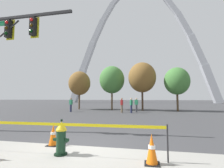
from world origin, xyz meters
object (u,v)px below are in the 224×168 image
fire_hydrant (61,138)px  pedestrian_walking_right (136,105)px  pedestrian_standing_center (71,105)px  monument_arch (139,48)px  pedestrian_walking_left (131,105)px  traffic_cone_by_hydrant (53,135)px  pedestrian_near_trees (122,105)px  traffic_cone_curb_edge (152,149)px  traffic_signal_gantry (3,48)px

fire_hydrant → pedestrian_walking_right: size_ratio=0.62×
pedestrian_standing_center → pedestrian_walking_right: size_ratio=1.00×
monument_arch → pedestrian_walking_left: monument_arch is taller
traffic_cone_by_hydrant → pedestrian_near_trees: bearing=87.8°
pedestrian_walking_right → pedestrian_near_trees: (-1.50, -1.14, 0.00)m
fire_hydrant → pedestrian_near_trees: 13.48m
monument_arch → pedestrian_walking_right: bearing=-88.4°
traffic_cone_curb_edge → pedestrian_walking_left: (-1.68, 13.56, 0.46)m
fire_hydrant → pedestrian_near_trees: (-0.22, 13.47, 0.35)m
fire_hydrant → pedestrian_walking_right: bearing=85.0°
traffic_cone_curb_edge → pedestrian_walking_right: (-1.21, 14.78, 0.46)m
pedestrian_near_trees → traffic_cone_curb_edge: bearing=-78.8°
pedestrian_near_trees → monument_arch: bearing=89.2°
pedestrian_standing_center → pedestrian_near_trees: bearing=-0.0°
traffic_signal_gantry → pedestrian_standing_center: size_ratio=3.77×
fire_hydrant → traffic_cone_curb_edge: (2.49, -0.17, -0.11)m
fire_hydrant → monument_arch: (0.30, 50.81, 17.86)m
fire_hydrant → traffic_cone_curb_edge: 2.50m
monument_arch → pedestrian_near_trees: bearing=-90.8°
traffic_signal_gantry → pedestrian_walking_left: size_ratio=3.77×
traffic_signal_gantry → pedestrian_standing_center: 11.63m
fire_hydrant → traffic_cone_by_hydrant: fire_hydrant is taller
pedestrian_standing_center → pedestrian_near_trees: size_ratio=1.00×
traffic_cone_curb_edge → pedestrian_near_trees: (-2.71, 13.64, 0.46)m
traffic_cone_curb_edge → pedestrian_standing_center: pedestrian_standing_center is taller
fire_hydrant → traffic_cone_by_hydrant: (-0.72, 0.77, -0.11)m
pedestrian_standing_center → traffic_cone_curb_edge: bearing=-57.6°
monument_arch → pedestrian_near_trees: monument_arch is taller
traffic_cone_by_hydrant → pedestrian_walking_right: (2.00, 13.84, 0.46)m
fire_hydrant → pedestrian_standing_center: 14.82m
traffic_cone_by_hydrant → fire_hydrant: bearing=-47.2°
traffic_signal_gantry → traffic_cone_curb_edge: bearing=-20.1°
traffic_cone_by_hydrant → pedestrian_walking_left: size_ratio=0.46×
traffic_cone_by_hydrant → pedestrian_standing_center: size_ratio=0.46×
fire_hydrant → pedestrian_walking_left: pedestrian_walking_left is taller
pedestrian_walking_left → pedestrian_walking_right: (0.48, 1.22, 0.00)m
pedestrian_walking_right → pedestrian_near_trees: size_ratio=1.00×
fire_hydrant → pedestrian_walking_left: size_ratio=0.62×
pedestrian_walking_right → traffic_cone_by_hydrant: bearing=-98.2°
monument_arch → pedestrian_walking_right: 40.22m
pedestrian_standing_center → pedestrian_walking_right: 7.52m
fire_hydrant → traffic_cone_by_hydrant: 1.06m
fire_hydrant → traffic_cone_by_hydrant: bearing=132.8°
pedestrian_standing_center → monument_arch: bearing=80.2°
traffic_cone_curb_edge → pedestrian_walking_left: 13.67m
traffic_cone_by_hydrant → pedestrian_standing_center: bearing=113.2°
traffic_cone_by_hydrant → pedestrian_near_trees: 12.72m
traffic_cone_by_hydrant → pedestrian_walking_left: 12.72m
traffic_cone_curb_edge → fire_hydrant: bearing=176.1°
traffic_signal_gantry → fire_hydrant: bearing=-27.8°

